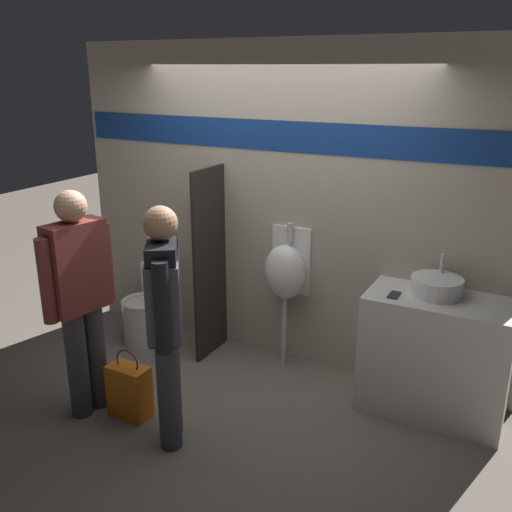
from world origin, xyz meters
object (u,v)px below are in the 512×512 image
(urinal_near_counter, at_px, (286,272))
(shopping_bag, at_px, (129,390))
(sink_basin, at_px, (437,286))
(person_in_vest, at_px, (165,311))
(toilet, at_px, (147,311))
(person_with_lanyard, at_px, (80,295))
(cell_phone, at_px, (394,295))

(urinal_near_counter, xyz_separation_m, shopping_bag, (-0.67, -1.26, -0.64))
(sink_basin, distance_m, person_in_vest, 1.94)
(person_in_vest, bearing_deg, urinal_near_counter, -43.53)
(urinal_near_counter, bearing_deg, sink_basin, -4.18)
(shopping_bag, bearing_deg, toilet, 122.51)
(urinal_near_counter, distance_m, person_with_lanyard, 1.67)
(toilet, height_order, shopping_bag, toilet)
(urinal_near_counter, height_order, person_with_lanyard, person_with_lanyard)
(person_with_lanyard, xyz_separation_m, shopping_bag, (0.32, 0.08, -0.73))
(toilet, bearing_deg, shopping_bag, -57.49)
(urinal_near_counter, bearing_deg, shopping_bag, -117.90)
(sink_basin, height_order, person_with_lanyard, person_with_lanyard)
(sink_basin, distance_m, toilet, 2.68)
(toilet, xyz_separation_m, person_with_lanyard, (0.36, -1.15, 0.65))
(person_in_vest, distance_m, person_with_lanyard, 0.76)
(toilet, relative_size, shopping_bag, 1.57)
(person_in_vest, height_order, shopping_bag, person_in_vest)
(person_in_vest, bearing_deg, person_with_lanyard, 55.42)
(urinal_near_counter, xyz_separation_m, person_with_lanyard, (-0.99, -1.34, 0.09))
(person_with_lanyard, bearing_deg, shopping_bag, -66.36)
(urinal_near_counter, bearing_deg, toilet, -171.87)
(cell_phone, distance_m, person_in_vest, 1.63)
(toilet, distance_m, shopping_bag, 1.27)
(person_with_lanyard, bearing_deg, cell_phone, -51.67)
(cell_phone, relative_size, toilet, 0.17)
(sink_basin, bearing_deg, shopping_bag, -148.49)
(person_in_vest, bearing_deg, shopping_bag, 44.59)
(urinal_near_counter, height_order, shopping_bag, urinal_near_counter)
(urinal_near_counter, bearing_deg, cell_phone, -14.38)
(toilet, bearing_deg, person_with_lanyard, -72.48)
(sink_basin, xyz_separation_m, toilet, (-2.59, -0.10, -0.69))
(cell_phone, bearing_deg, person_in_vest, -137.72)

